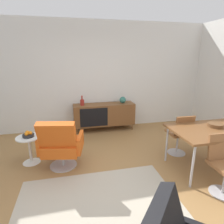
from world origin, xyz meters
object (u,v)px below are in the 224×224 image
Objects in this scene: wooden_bowl_on_table at (215,125)px; side_table_round at (30,147)px; dining_table at (218,131)px; dining_chair_front_left at (224,162)px; vase_cobalt at (123,100)px; vase_sculptural_dark at (82,102)px; sideboard at (104,114)px; fruit_bowl at (28,135)px; lounge_chair_red at (61,144)px; dining_chair_back_left at (180,133)px.

side_table_round is at bearing 166.22° from wooden_bowl_on_table.
dining_chair_front_left is (-0.35, -0.56, -0.23)m from dining_table.
vase_sculptural_dark reaches higher than vase_cobalt.
vase_sculptural_dark is 1.78m from side_table_round.
dining_table is (1.57, -2.22, 0.26)m from sideboard.
dining_chair_front_left is at bearing -26.91° from fruit_bowl.
vase_sculptural_dark is 0.96× the size of wooden_bowl_on_table.
vase_cobalt is 2.89m from dining_chair_front_left.
dining_table is 8.00× the size of fruit_bowl.
sideboard is 3.08× the size of side_table_round.
wooden_bowl_on_table is (1.08, -2.12, -0.04)m from vase_cobalt.
wooden_bowl_on_table is 0.30× the size of dining_chair_front_left.
dining_chair_back_left is at bearing -0.51° from lounge_chair_red.
sideboard is 2.74m from dining_table.
lounge_chair_red is at bearing -133.75° from vase_cobalt.
dining_chair_front_left reaches higher than wooden_bowl_on_table.
lounge_chair_red is 0.66m from fruit_bowl.
fruit_bowl is (-1.64, -1.33, 0.12)m from sideboard.
lounge_chair_red is at bearing 153.55° from dining_chair_front_left.
fruit_bowl is (-2.86, 0.33, 0.09)m from dining_chair_back_left.
dining_chair_back_left is at bearing -53.77° from sideboard.
dining_chair_front_left reaches higher than sideboard.
fruit_bowl is (0.00, -0.00, 0.24)m from side_table_round.
vase_sculptural_dark is at bearing 135.35° from wooden_bowl_on_table.
wooden_bowl_on_table is 1.30× the size of fruit_bowl.
lounge_chair_red reaches higher than side_table_round.
side_table_round is at bearing -128.82° from vase_sculptural_dark.
lounge_chair_red reaches higher than dining_chair_back_left.
wooden_bowl_on_table is at bearing -13.78° from side_table_round.
wooden_bowl_on_table reaches higher than sideboard.
lounge_chair_red is (-2.29, 1.14, -0.00)m from dining_chair_front_left.
vase_cobalt is at bearing 0.00° from vase_sculptural_dark.
sideboard is 6.43× the size of vase_sculptural_dark.
wooden_bowl_on_table is at bearing -13.77° from fruit_bowl.
dining_chair_front_left is (1.22, -2.78, 0.03)m from sideboard.
vase_sculptural_dark is 0.26× the size of lounge_chair_red.
wooden_bowl_on_table is (2.15, -2.12, -0.03)m from vase_sculptural_dark.
vase_sculptural_dark is 0.16× the size of dining_table.
lounge_chair_red is (-2.28, 0.02, -0.00)m from dining_chair_back_left.
lounge_chair_red reaches higher than sideboard.
dining_chair_front_left is at bearing -118.93° from wooden_bowl_on_table.
vase_cobalt is 0.18× the size of lounge_chair_red.
dining_table is at bearing -64.58° from vase_cobalt.
dining_table is 0.13m from wooden_bowl_on_table.
wooden_bowl_on_table is at bearing 80.49° from dining_table.
wooden_bowl_on_table reaches higher than fruit_bowl.
lounge_chair_red reaches higher than fruit_bowl.
sideboard is 1.69× the size of lounge_chair_red.
lounge_chair_red is 1.82× the size of side_table_round.
vase_cobalt is 1.08m from vase_sculptural_dark.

